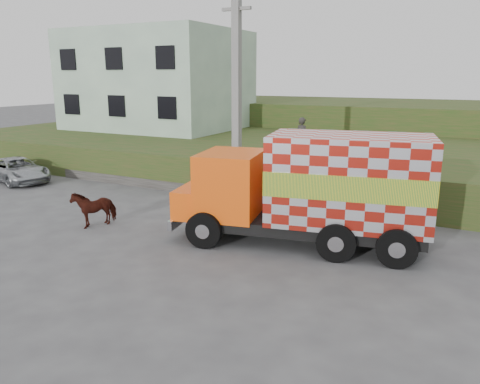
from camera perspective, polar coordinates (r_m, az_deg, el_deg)
The scene contains 10 objects.
ground at distance 14.85m, azimuth -5.21°, elevation -4.82°, with size 120.00×120.00×0.00m, color #474749.
embankment at distance 23.47m, azimuth 7.92°, elevation 3.99°, with size 40.00×12.00×1.50m, color #254C19.
embankment_far at distance 34.83m, azimuth 14.62°, elevation 8.16°, with size 40.00×12.00×3.00m, color #254C19.
retaining_strip at distance 19.24m, azimuth -3.59°, elevation 0.21°, with size 16.00×0.50×0.40m, color #595651.
building at distance 31.03m, azimuth -9.90°, elevation 13.29°, with size 10.00×8.00×6.00m, color silver.
utility_pole at distance 18.56m, azimuth -0.42°, elevation 11.83°, with size 1.20×0.30×8.00m.
cargo_truck at distance 13.40m, azimuth 8.95°, elevation 0.36°, with size 7.51×3.67×3.22m.
cow at distance 16.02m, azimuth -17.34°, elevation -1.83°, with size 0.63×1.38×1.16m, color black.
suv at distance 23.98m, azimuth -25.54°, elevation 2.46°, with size 1.81×3.93×1.09m, color #B7BDC1.
pedestrian at distance 19.66m, azimuth 7.57°, elevation 6.67°, with size 0.59×0.39×1.62m, color #2E2B29.
Camera 1 is at (7.59, -11.84, 4.78)m, focal length 35.00 mm.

